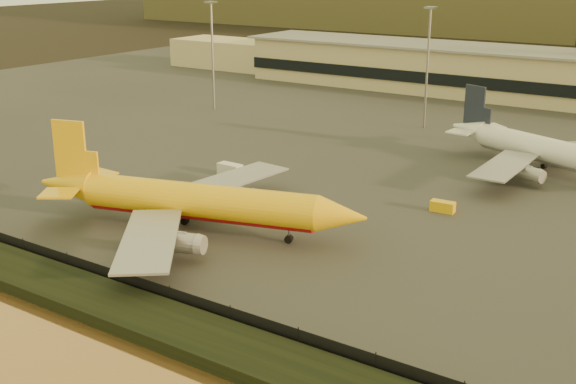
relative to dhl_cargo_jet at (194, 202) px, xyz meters
name	(u,v)px	position (x,y,z in m)	size (l,w,h in m)	color
ground	(232,263)	(10.18, -5.11, -4.36)	(900.00, 900.00, 0.00)	black
embankment	(129,312)	(10.18, -22.11, -3.66)	(320.00, 7.00, 1.40)	black
tarmac	(492,121)	(10.18, 89.89, -4.26)	(320.00, 220.00, 0.20)	#2D2D2D
perimeter_fence	(156,292)	(10.18, -18.11, -3.06)	(300.00, 0.05, 2.20)	black
terminal_building	(479,72)	(-4.34, 120.44, 1.88)	(202.00, 25.00, 12.60)	tan
apron_light_masts	(543,68)	(25.18, 69.89, 11.34)	(152.20, 12.20, 25.40)	slate
dhl_cargo_jet	(194,202)	(0.00, 0.00, 0.00)	(45.97, 43.98, 13.95)	#EEB20C
white_narrowbody_jet	(551,152)	(31.96, 54.20, -0.40)	(42.09, 39.73, 12.60)	silver
gse_vehicle_yellow	(443,207)	(24.45, 25.89, -3.39)	(3.46, 1.56, 1.56)	#EEB20C
gse_vehicle_white	(230,169)	(-12.53, 23.52, -3.19)	(4.31, 1.94, 1.94)	silver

